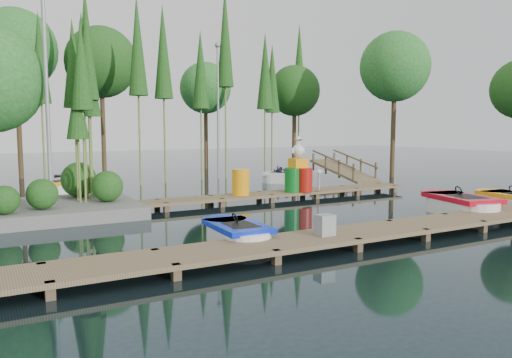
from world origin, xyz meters
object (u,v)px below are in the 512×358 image
island (16,114)px  boat_yellow_far (65,186)px  utility_cabinet (325,225)px  boat_red (460,206)px  boat_blue (237,235)px  yellow_barrel (241,182)px  drum_cluster (299,175)px

island → boat_yellow_far: island is taller
boat_yellow_far → utility_cabinet: (3.75, -13.23, 0.28)m
island → boat_red: size_ratio=2.11×
boat_blue → yellow_barrel: 6.47m
island → boat_blue: island is taller
island → boat_blue: (4.22, -6.48, -2.95)m
boat_yellow_far → island: bearing=-119.0°
island → drum_cluster: size_ratio=3.18×
boat_yellow_far → boat_blue: bearing=-87.9°
boat_red → drum_cluster: size_ratio=1.51×
island → boat_red: bearing=-27.4°
island → utility_cabinet: island is taller
drum_cluster → boat_blue: bearing=-134.9°
boat_blue → drum_cluster: size_ratio=1.17×
island → boat_blue: bearing=-56.9°
boat_red → drum_cluster: (-2.52, 5.40, 0.63)m
boat_red → utility_cabinet: 6.59m
boat_blue → boat_yellow_far: boat_yellow_far is taller
boat_blue → boat_red: boat_red is taller
yellow_barrel → drum_cluster: (2.47, -0.16, 0.15)m
utility_cabinet → drum_cluster: (3.90, 6.84, 0.38)m
utility_cabinet → yellow_barrel: size_ratio=0.51×
yellow_barrel → drum_cluster: drum_cluster is taller
island → utility_cabinet: 10.09m
boat_yellow_far → yellow_barrel: size_ratio=2.87×
utility_cabinet → yellow_barrel: 7.15m
boat_yellow_far → utility_cabinet: size_ratio=5.66×
boat_blue → boat_red: size_ratio=0.78×
boat_blue → drum_cluster: 7.84m
island → boat_yellow_far: size_ratio=2.46×
drum_cluster → boat_yellow_far: bearing=140.1°
drum_cluster → utility_cabinet: bearing=-119.7°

